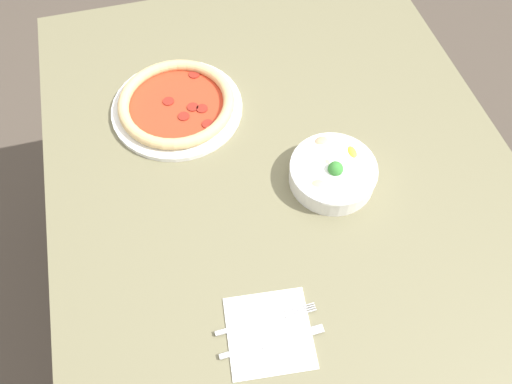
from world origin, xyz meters
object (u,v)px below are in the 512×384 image
(fork, at_px, (265,320))
(bowl, at_px, (333,172))
(pizza, at_px, (177,105))
(knife, at_px, (268,344))

(fork, bearing_deg, bowl, 49.27)
(bowl, height_order, fork, bowl)
(pizza, height_order, knife, pizza)
(knife, bearing_deg, fork, 80.45)
(pizza, bearing_deg, bowl, 45.55)
(pizza, bearing_deg, knife, 5.81)
(bowl, bearing_deg, pizza, -134.45)
(pizza, relative_size, fork, 1.62)
(knife, bearing_deg, pizza, 94.94)
(bowl, bearing_deg, fork, -39.86)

